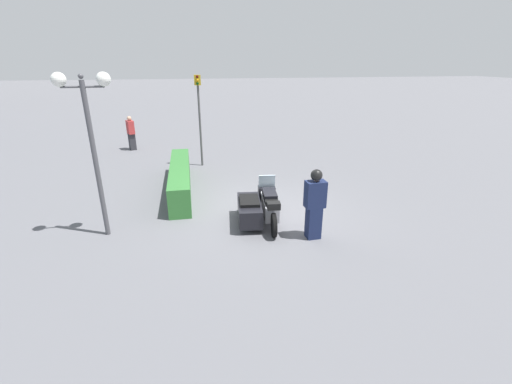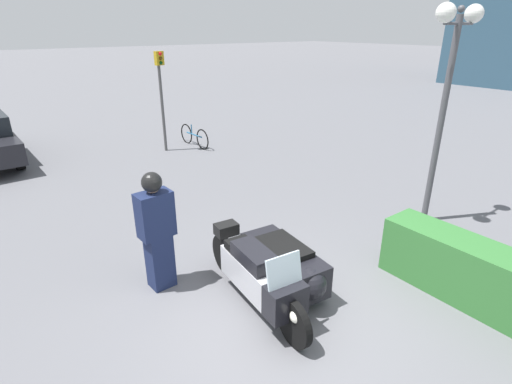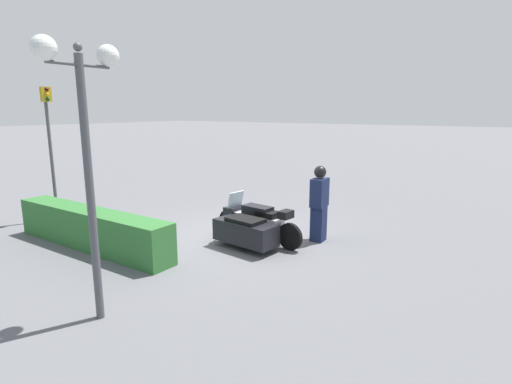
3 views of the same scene
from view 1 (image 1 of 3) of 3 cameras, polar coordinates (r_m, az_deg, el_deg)
The scene contains 7 objects.
ground_plane at distance 10.50m, azimuth 1.16°, elevation -3.30°, with size 160.00×160.00×0.00m, color slate.
police_motorcycle at distance 9.78m, azimuth 0.32°, elevation -2.29°, with size 2.56×1.35×1.15m.
officer_rider at distance 8.76m, azimuth 9.76°, elevation -1.76°, with size 0.33×0.52×1.86m.
hedge_bush_curbside at distance 12.34m, azimuth -12.51°, elevation 2.26°, with size 4.89×0.66×0.91m, color #337033.
twin_lamp_post at distance 9.12m, azimuth -26.21°, elevation 11.02°, with size 0.33×1.27×4.10m.
traffic_light_near at distance 14.79m, azimuth -9.46°, elevation 13.55°, with size 0.23×0.27×3.79m.
pedestrian_bystander at distance 18.79m, azimuth -20.10°, elevation 9.20°, with size 0.56×0.46×1.72m.
Camera 1 is at (-9.34, 2.04, 4.35)m, focal length 24.00 mm.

